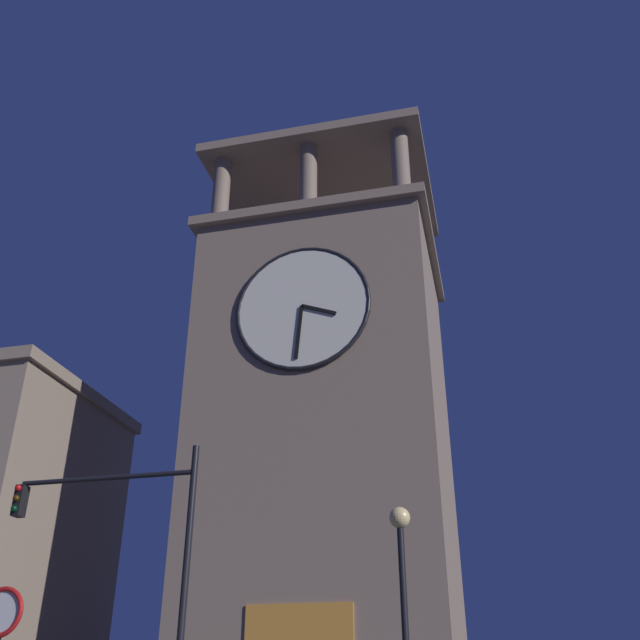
{
  "coord_description": "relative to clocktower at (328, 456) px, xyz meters",
  "views": [
    {
      "loc": [
        -8.51,
        21.58,
        1.54
      ],
      "look_at": [
        -2.37,
        -3.91,
        15.34
      ],
      "focal_mm": 40.57,
      "sensor_mm": 36.0,
      "label": 1
    }
  ],
  "objects": [
    {
      "name": "traffic_signal_mid",
      "position": [
        2.31,
        10.09,
        -5.03
      ],
      "size": [
        4.67,
        0.41,
        6.85
      ],
      "color": "black",
      "rests_on": "ground_plane"
    },
    {
      "name": "street_lamp",
      "position": [
        -3.86,
        10.33,
        -5.99
      ],
      "size": [
        0.44,
        0.44,
        5.1
      ],
      "color": "black",
      "rests_on": "ground_plane"
    },
    {
      "name": "clocktower",
      "position": [
        0.0,
        0.0,
        0.0
      ],
      "size": [
        9.19,
        8.52,
        24.06
      ],
      "color": "gray",
      "rests_on": "ground_plane"
    }
  ]
}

